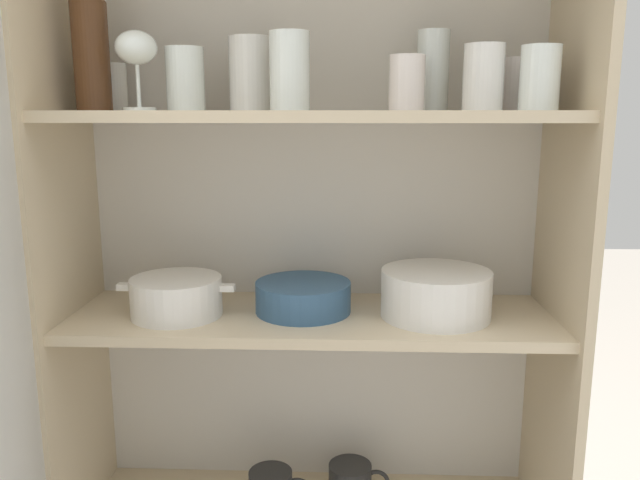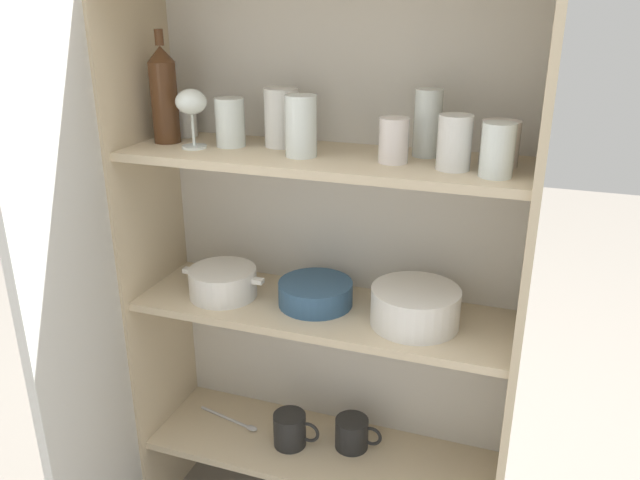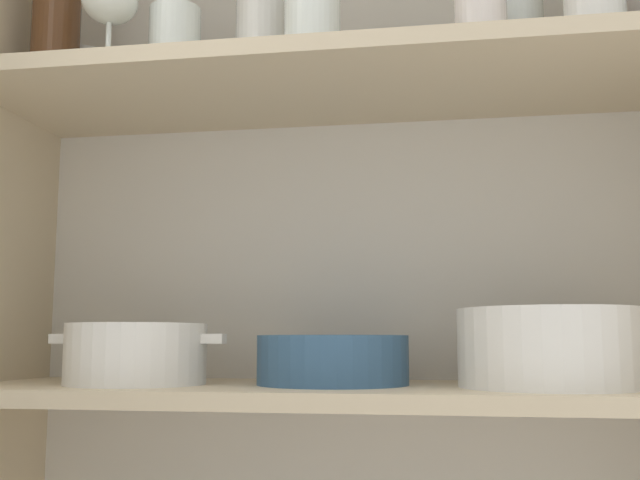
{
  "view_description": "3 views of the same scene",
  "coord_description": "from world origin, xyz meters",
  "px_view_note": "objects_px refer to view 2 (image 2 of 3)",
  "views": [
    {
      "loc": [
        0.06,
        -1.01,
        1.07
      ],
      "look_at": [
        0.02,
        0.16,
        0.83
      ],
      "focal_mm": 35.0,
      "sensor_mm": 36.0,
      "label": 1
    },
    {
      "loc": [
        0.46,
        -1.16,
        1.4
      ],
      "look_at": [
        -0.01,
        0.17,
        0.86
      ],
      "focal_mm": 35.0,
      "sensor_mm": 36.0,
      "label": 2
    },
    {
      "loc": [
        0.12,
        -0.76,
        0.74
      ],
      "look_at": [
        -0.04,
        0.17,
        0.87
      ],
      "focal_mm": 42.0,
      "sensor_mm": 36.0,
      "label": 3
    }
  ],
  "objects_px": {
    "coffee_mug_primary": "(291,430)",
    "mixing_bowl_large": "(316,292)",
    "wine_bottle": "(164,94)",
    "plate_stack_white": "(415,307)",
    "casserole_dish": "(223,282)"
  },
  "relations": [
    {
      "from": "mixing_bowl_large",
      "to": "wine_bottle",
      "type": "bearing_deg",
      "value": -178.78
    },
    {
      "from": "plate_stack_white",
      "to": "coffee_mug_primary",
      "type": "relative_size",
      "value": 1.6
    },
    {
      "from": "wine_bottle",
      "to": "mixing_bowl_large",
      "type": "bearing_deg",
      "value": 1.22
    },
    {
      "from": "wine_bottle",
      "to": "mixing_bowl_large",
      "type": "height_order",
      "value": "wine_bottle"
    },
    {
      "from": "mixing_bowl_large",
      "to": "casserole_dish",
      "type": "xyz_separation_m",
      "value": [
        -0.24,
        -0.03,
        0.0
      ]
    },
    {
      "from": "wine_bottle",
      "to": "plate_stack_white",
      "type": "bearing_deg",
      "value": -0.99
    },
    {
      "from": "mixing_bowl_large",
      "to": "coffee_mug_primary",
      "type": "height_order",
      "value": "mixing_bowl_large"
    },
    {
      "from": "plate_stack_white",
      "to": "mixing_bowl_large",
      "type": "distance_m",
      "value": 0.25
    },
    {
      "from": "wine_bottle",
      "to": "casserole_dish",
      "type": "height_order",
      "value": "wine_bottle"
    },
    {
      "from": "wine_bottle",
      "to": "mixing_bowl_large",
      "type": "relative_size",
      "value": 1.43
    },
    {
      "from": "wine_bottle",
      "to": "mixing_bowl_large",
      "type": "distance_m",
      "value": 0.6
    },
    {
      "from": "wine_bottle",
      "to": "casserole_dish",
      "type": "distance_m",
      "value": 0.49
    },
    {
      "from": "wine_bottle",
      "to": "plate_stack_white",
      "type": "height_order",
      "value": "wine_bottle"
    },
    {
      "from": "coffee_mug_primary",
      "to": "mixing_bowl_large",
      "type": "bearing_deg",
      "value": 21.06
    },
    {
      "from": "wine_bottle",
      "to": "casserole_dish",
      "type": "bearing_deg",
      "value": -9.67
    }
  ]
}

